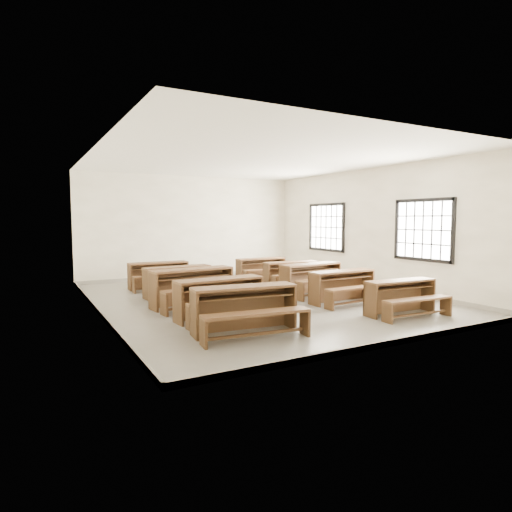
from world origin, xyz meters
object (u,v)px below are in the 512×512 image
desk_set_8 (292,272)px  desk_set_9 (262,268)px  desk_set_0 (245,306)px  desk_set_6 (344,284)px  desk_set_1 (221,296)px  desk_set_3 (178,279)px  desk_set_7 (312,276)px  desk_set_5 (402,295)px  desk_set_4 (159,273)px  desk_set_2 (193,284)px

desk_set_8 → desk_set_9: bearing=100.5°
desk_set_0 → desk_set_6: size_ratio=1.12×
desk_set_0 → desk_set_8: desk_set_0 is taller
desk_set_8 → desk_set_6: bearing=-90.5°
desk_set_1 → desk_set_8: size_ratio=1.09×
desk_set_3 → desk_set_7: (2.99, -1.30, 0.02)m
desk_set_9 → desk_set_5: bearing=-87.0°
desk_set_1 → desk_set_8: desk_set_1 is taller
desk_set_1 → desk_set_9: size_ratio=1.14×
desk_set_7 → desk_set_4: bearing=131.5°
desk_set_0 → desk_set_8: bearing=53.7°
desk_set_0 → desk_set_3: 3.70m
desk_set_0 → desk_set_9: desk_set_0 is taller
desk_set_6 → desk_set_7: desk_set_7 is taller
desk_set_2 → desk_set_5: bearing=-45.8°
desk_set_1 → desk_set_3: desk_set_1 is taller
desk_set_9 → desk_set_8: bearing=-82.8°
desk_set_5 → desk_set_8: desk_set_8 is taller
desk_set_0 → desk_set_9: size_ratio=1.18×
desk_set_1 → desk_set_2: size_ratio=0.93×
desk_set_5 → desk_set_9: (-0.12, 5.29, 0.00)m
desk_set_6 → desk_set_8: 2.41m
desk_set_1 → desk_set_8: 4.11m
desk_set_3 → desk_set_9: desk_set_3 is taller
desk_set_2 → desk_set_7: desk_set_2 is taller
desk_set_5 → desk_set_8: size_ratio=0.97×
desk_set_7 → desk_set_9: size_ratio=1.17×
desk_set_4 → desk_set_8: bearing=-24.4°
desk_set_6 → desk_set_8: (0.23, 2.40, -0.01)m
desk_set_2 → desk_set_5: size_ratio=1.22×
desk_set_6 → desk_set_8: desk_set_6 is taller
desk_set_5 → desk_set_7: 2.66m
desk_set_1 → desk_set_6: size_ratio=1.08×
desk_set_2 → desk_set_9: bearing=33.4°
desk_set_1 → desk_set_5: 3.51m
desk_set_4 → desk_set_3: bearing=-87.0°
desk_set_7 → desk_set_3: bearing=149.6°
desk_set_0 → desk_set_6: (3.08, 1.21, -0.03)m
desk_set_3 → desk_set_4: 1.41m
desk_set_3 → desk_set_4: size_ratio=1.07×
desk_set_1 → desk_set_9: (3.11, 3.95, -0.05)m
desk_set_8 → desk_set_0: bearing=-127.6°
desk_set_2 → desk_set_8: size_ratio=1.18×
desk_set_6 → desk_set_4: bearing=126.3°
desk_set_6 → desk_set_7: (0.02, 1.19, 0.03)m
desk_set_1 → desk_set_4: 4.01m
desk_set_2 → desk_set_6: bearing=-28.3°
desk_set_5 → desk_set_6: bearing=101.7°
desk_set_0 → desk_set_9: bearing=64.1°
desk_set_0 → desk_set_9: (3.17, 5.04, -0.06)m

